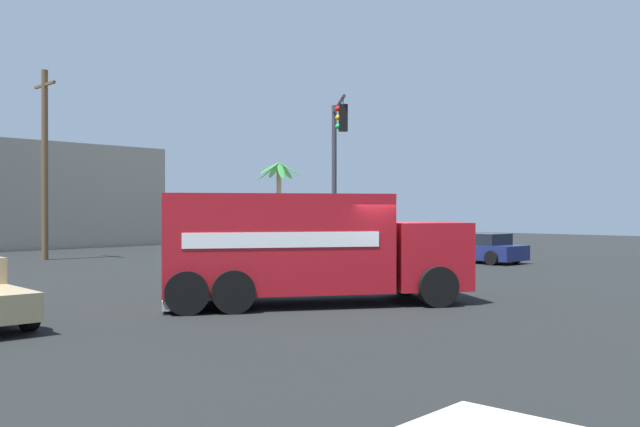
{
  "coord_description": "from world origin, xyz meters",
  "views": [
    {
      "loc": [
        -14.07,
        -11.19,
        2.4
      ],
      "look_at": [
        -1.59,
        0.24,
        2.29
      ],
      "focal_mm": 39.44,
      "sensor_mm": 36.0,
      "label": 1
    }
  ],
  "objects_px": {
    "traffic_light_primary": "(337,159)",
    "sedan_navy": "(477,248)",
    "utility_pole": "(45,162)",
    "delivery_truck": "(304,247)",
    "palm_tree_far": "(279,191)"
  },
  "relations": [
    {
      "from": "palm_tree_far",
      "to": "utility_pole",
      "type": "distance_m",
      "value": 11.82
    },
    {
      "from": "delivery_truck",
      "to": "traffic_light_primary",
      "type": "distance_m",
      "value": 10.05
    },
    {
      "from": "delivery_truck",
      "to": "sedan_navy",
      "type": "relative_size",
      "value": 1.71
    },
    {
      "from": "sedan_navy",
      "to": "utility_pole",
      "type": "bearing_deg",
      "value": 128.16
    },
    {
      "from": "utility_pole",
      "to": "traffic_light_primary",
      "type": "bearing_deg",
      "value": -70.28
    },
    {
      "from": "delivery_truck",
      "to": "utility_pole",
      "type": "distance_m",
      "value": 19.97
    },
    {
      "from": "delivery_truck",
      "to": "traffic_light_primary",
      "type": "relative_size",
      "value": 1.18
    },
    {
      "from": "delivery_truck",
      "to": "palm_tree_far",
      "type": "xyz_separation_m",
      "value": [
        13.65,
        14.99,
        1.92
      ]
    },
    {
      "from": "traffic_light_primary",
      "to": "palm_tree_far",
      "type": "bearing_deg",
      "value": 57.63
    },
    {
      "from": "palm_tree_far",
      "to": "utility_pole",
      "type": "height_order",
      "value": "utility_pole"
    },
    {
      "from": "traffic_light_primary",
      "to": "sedan_navy",
      "type": "relative_size",
      "value": 1.45
    },
    {
      "from": "delivery_truck",
      "to": "palm_tree_far",
      "type": "height_order",
      "value": "palm_tree_far"
    },
    {
      "from": "sedan_navy",
      "to": "utility_pole",
      "type": "xyz_separation_m",
      "value": [
        -12.35,
        15.72,
        3.96
      ]
    },
    {
      "from": "traffic_light_primary",
      "to": "sedan_navy",
      "type": "distance_m",
      "value": 8.49
    },
    {
      "from": "sedan_navy",
      "to": "palm_tree_far",
      "type": "bearing_deg",
      "value": 97.66
    }
  ]
}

